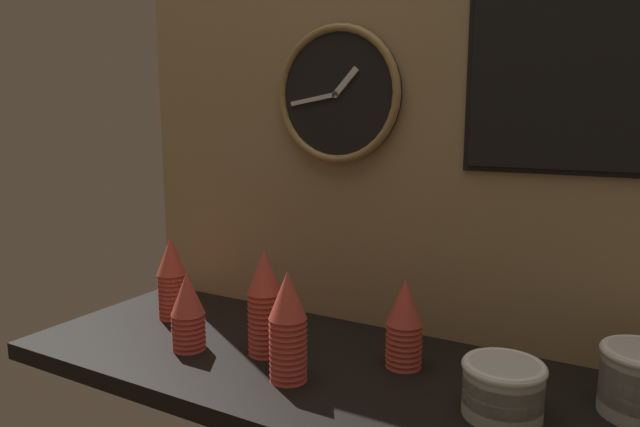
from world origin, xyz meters
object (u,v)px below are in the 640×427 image
cup_stack_center (288,326)px  wall_clock (337,95)px  cup_stack_center_right (404,323)px  cup_stack_far_left (172,278)px  cup_stack_center_left (265,302)px  bowl_stack_right (503,387)px  menu_board (579,25)px  cup_stack_left (188,311)px

cup_stack_center → wall_clock: (-7.34, 34.58, 46.66)cm
cup_stack_center_right → cup_stack_far_left: (-64.38, -1.80, 1.18)cm
cup_stack_far_left → cup_stack_center_left: bearing=-11.9°
cup_stack_far_left → wall_clock: (38.97, 18.91, 47.25)cm
bowl_stack_right → cup_stack_center: bearing=-170.3°
cup_stack_far_left → cup_stack_center: bearing=-18.7°
bowl_stack_right → wall_clock: wall_clock is taller
cup_stack_far_left → cup_stack_center: (46.31, -15.66, 0.59)cm
cup_stack_center_right → bowl_stack_right: 25.43cm
cup_stack_center_right → cup_stack_far_left: cup_stack_far_left is taller
cup_stack_center_right → wall_clock: bearing=146.0°
bowl_stack_right → wall_clock: size_ratio=0.44×
cup_stack_center_right → cup_stack_center: cup_stack_center is taller
wall_clock → bowl_stack_right: bearing=-29.8°
cup_stack_center_right → cup_stack_center: (-18.08, -17.46, 1.77)cm
cup_stack_far_left → menu_board: (92.23, 19.80, 59.80)cm
cup_stack_far_left → menu_board: menu_board is taller
menu_board → cup_stack_center_right: bearing=-147.1°
bowl_stack_right → menu_board: size_ratio=0.25×
cup_stack_center_left → cup_stack_far_left: 35.65cm
cup_stack_center_left → wall_clock: bearing=81.1°
wall_clock → menu_board: bearing=1.0°
wall_clock → cup_stack_center: bearing=-78.0°
cup_stack_left → wall_clock: bearing=57.3°
cup_stack_center_right → menu_board: (27.85, 18.00, 60.98)cm
cup_stack_center → bowl_stack_right: cup_stack_center is taller
cup_stack_center_right → cup_stack_left: bearing=-161.4°
cup_stack_far_left → menu_board: bearing=12.1°
cup_stack_left → wall_clock: (20.96, 32.71, 49.02)cm
cup_stack_center_right → menu_board: menu_board is taller
cup_stack_center_right → cup_stack_left: cup_stack_center_right is taller
cup_stack_far_left → wall_clock: bearing=25.9°
cup_stack_center_left → cup_stack_center: cup_stack_center_left is taller
cup_stack_center_right → menu_board: size_ratio=0.32×
cup_stack_far_left → cup_stack_center_right: bearing=1.6°
cup_stack_center → bowl_stack_right: size_ratio=1.55×
cup_stack_center_right → wall_clock: wall_clock is taller
cup_stack_left → cup_stack_center_left: bearing=20.9°
menu_board → cup_stack_center_left: bearing=-154.7°
wall_clock → cup_stack_left: bearing=-122.7°
cup_stack_left → cup_stack_center: 28.46cm
cup_stack_center_left → cup_stack_center: (11.45, -8.32, -0.59)cm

